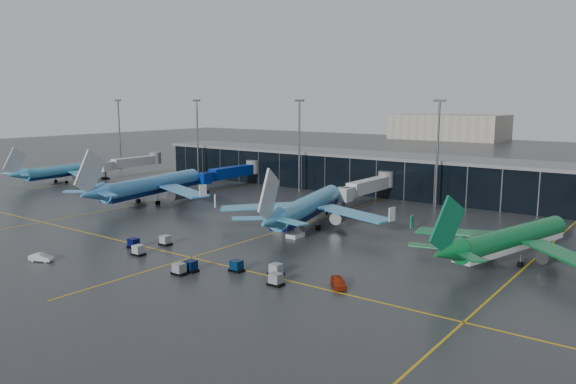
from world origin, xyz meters
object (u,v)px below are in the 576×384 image
Objects in this scene: service_van_white at (41,257)px; airliner_klm_near at (308,194)px; mobile_airstair at (295,233)px; airliner_klm_west at (65,164)px; baggage_carts at (196,260)px; airliner_arkefly at (153,175)px; service_van_red at (338,282)px; airliner_aer_lingus at (513,225)px.

airliner_klm_near is at bearing -46.41° from service_van_white.
service_van_white is (-22.99, -37.05, -0.12)m from mobile_airstair.
airliner_klm_west is 10.79× the size of mobile_airstair.
airliner_arkefly is at bearing 146.50° from baggage_carts.
airliner_klm_near is 50.31m from service_van_white.
airliner_arkefly is 11.54× the size of service_van_white.
service_van_white is at bearing 159.78° from service_van_red.
mobile_airstair is 0.79× the size of service_van_red.
airliner_aer_lingus is at bearing -16.53° from airliner_klm_near.
mobile_airstair is (3.29, -8.85, -5.88)m from airliner_klm_near.
service_van_red is at bearing -104.84° from airliner_aer_lingus.
airliner_aer_lingus reaches higher than service_van_red.
airliner_klm_near is at bearing -166.82° from airliner_aer_lingus.
mobile_airstair is (99.39, -14.69, -4.94)m from airliner_klm_west.
airliner_klm_west reaches higher than baggage_carts.
airliner_klm_near is 40.15m from airliner_aer_lingus.
mobile_airstair reaches higher than service_van_red.
airliner_arkefly is 1.19× the size of airliner_aer_lingus.
service_van_red reaches higher than service_van_white.
airliner_klm_west is at bearing 161.53° from airliner_klm_near.
airliner_arkefly is 52.76m from service_van_white.
airliner_klm_near is at bearing 92.28° from baggage_carts.
airliner_arkefly reaches higher than baggage_carts.
airliner_arkefly is at bearing 169.46° from mobile_airstair.
service_van_white is at bearing -123.23° from mobile_airstair.
airliner_arkefly is 46.44m from airliner_klm_near.
airliner_klm_near reaches higher than airliner_aer_lingus.
service_van_red is at bearing 10.15° from baggage_carts.
service_van_red is 1.11× the size of service_van_white.
airliner_aer_lingus is 1.12× the size of baggage_carts.
airliner_arkefly is 50.74m from mobile_airstair.
service_van_red is (21.43, -19.40, -0.03)m from mobile_airstair.
mobile_airstair is at bearing 85.17° from baggage_carts.
service_van_white is (76.40, -51.74, -5.06)m from airliner_klm_west.
baggage_carts is 24.94m from service_van_white.
airliner_aer_lingus is 74.94m from service_van_white.
airliner_klm_west is 92.41m from service_van_white.
airliner_klm_near is 33.00m from baggage_carts.
airliner_arkefly is 1.05× the size of airliner_klm_near.
airliner_klm_west is 8.51× the size of service_van_red.
airliner_klm_west is at bearing 158.54° from baggage_carts.
mobile_airstair reaches higher than baggage_carts.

